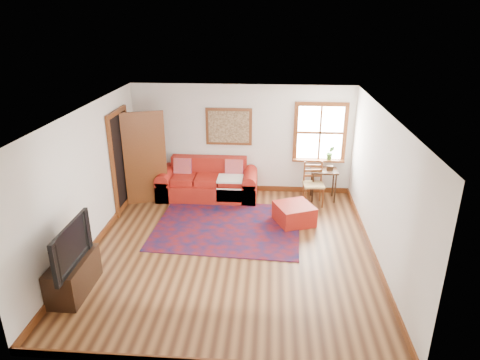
# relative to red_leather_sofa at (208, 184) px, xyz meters

# --- Properties ---
(ground) EXTENTS (5.50, 5.50, 0.00)m
(ground) POSITION_rel_red_leather_sofa_xyz_m (0.75, -2.32, -0.29)
(ground) COLOR #442412
(ground) RESTS_ON ground
(room_envelope) EXTENTS (5.04, 5.54, 2.52)m
(room_envelope) POSITION_rel_red_leather_sofa_xyz_m (0.75, -2.30, 1.36)
(room_envelope) COLOR silver
(room_envelope) RESTS_ON ground
(window) EXTENTS (1.18, 0.20, 1.38)m
(window) POSITION_rel_red_leather_sofa_xyz_m (2.53, 0.39, 1.02)
(window) COLOR white
(window) RESTS_ON ground
(doorway) EXTENTS (0.89, 1.08, 2.14)m
(doorway) POSITION_rel_red_leather_sofa_xyz_m (-1.46, -0.53, 0.78)
(doorway) COLOR black
(doorway) RESTS_ON ground
(framed_artwork) EXTENTS (1.05, 0.07, 0.85)m
(framed_artwork) POSITION_rel_red_leather_sofa_xyz_m (0.45, 0.40, 1.26)
(framed_artwork) COLOR brown
(framed_artwork) RESTS_ON ground
(persian_rug) EXTENTS (2.93, 2.39, 0.02)m
(persian_rug) POSITION_rel_red_leather_sofa_xyz_m (0.59, -1.48, -0.28)
(persian_rug) COLOR #600D11
(persian_rug) RESTS_ON ground
(red_leather_sofa) EXTENTS (2.23, 0.92, 0.87)m
(red_leather_sofa) POSITION_rel_red_leather_sofa_xyz_m (0.00, 0.00, 0.00)
(red_leather_sofa) COLOR #A01D14
(red_leather_sofa) RESTS_ON ground
(red_ottoman) EXTENTS (0.90, 0.90, 0.39)m
(red_ottoman) POSITION_rel_red_leather_sofa_xyz_m (1.91, -1.19, -0.09)
(red_ottoman) COLOR #A01D14
(red_ottoman) RESTS_ON ground
(side_table) EXTENTS (0.59, 0.44, 0.71)m
(side_table) POSITION_rel_red_leather_sofa_xyz_m (2.60, 0.03, 0.30)
(side_table) COLOR black
(side_table) RESTS_ON ground
(ladder_back_chair) EXTENTS (0.47, 0.45, 0.94)m
(ladder_back_chair) POSITION_rel_red_leather_sofa_xyz_m (2.35, -0.22, 0.22)
(ladder_back_chair) COLOR tan
(ladder_back_chair) RESTS_ON ground
(media_cabinet) EXTENTS (0.46, 1.01, 0.56)m
(media_cabinet) POSITION_rel_red_leather_sofa_xyz_m (-1.51, -3.72, -0.01)
(media_cabinet) COLOR black
(media_cabinet) RESTS_ON ground
(television) EXTENTS (0.15, 1.15, 0.66)m
(television) POSITION_rel_red_leather_sofa_xyz_m (-1.49, -3.86, 0.60)
(television) COLOR black
(television) RESTS_ON media_cabinet
(candle_hurricane) EXTENTS (0.12, 0.12, 0.18)m
(candle_hurricane) POSITION_rel_red_leather_sofa_xyz_m (-1.46, -3.30, 0.35)
(candle_hurricane) COLOR silver
(candle_hurricane) RESTS_ON media_cabinet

